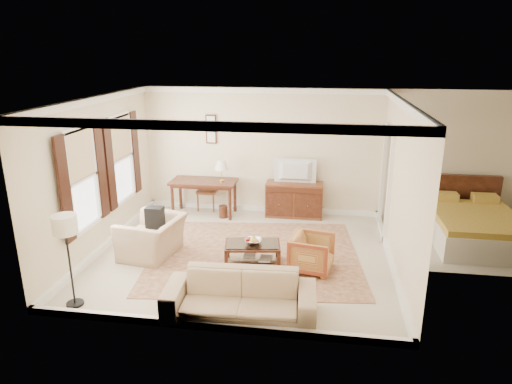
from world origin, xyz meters
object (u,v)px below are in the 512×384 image
(tv, at_px, (295,164))
(sofa, at_px, (240,289))
(coffee_table, at_px, (253,248))
(writing_desk, at_px, (204,185))
(club_armchair, at_px, (152,231))
(striped_armchair, at_px, (312,251))
(sideboard, at_px, (294,200))

(tv, height_order, sofa, tv)
(tv, height_order, coffee_table, tv)
(tv, bearing_deg, sofa, 83.57)
(tv, bearing_deg, coffee_table, 77.83)
(writing_desk, distance_m, club_armchair, 2.36)
(striped_armchair, height_order, sofa, sofa)
(striped_armchair, bearing_deg, sofa, 159.15)
(writing_desk, distance_m, coffee_table, 2.88)
(writing_desk, bearing_deg, sideboard, 5.38)
(tv, xyz_separation_m, club_armchair, (-2.47, -2.49, -0.76))
(coffee_table, height_order, club_armchair, club_armchair)
(club_armchair, bearing_deg, coffee_table, 96.13)
(striped_armchair, distance_m, sofa, 1.86)
(sideboard, distance_m, club_armchair, 3.52)
(club_armchair, bearing_deg, tv, 144.36)
(sideboard, height_order, club_armchair, club_armchair)
(sideboard, relative_size, tv, 1.43)
(sideboard, height_order, tv, tv)
(coffee_table, height_order, sofa, sofa)
(writing_desk, bearing_deg, tv, 4.83)
(sideboard, bearing_deg, sofa, -96.40)
(striped_armchair, relative_size, sofa, 0.33)
(coffee_table, bearing_deg, writing_desk, 122.25)
(tv, bearing_deg, club_armchair, 45.26)
(club_armchair, bearing_deg, sideboard, 144.59)
(writing_desk, bearing_deg, coffee_table, -57.75)
(striped_armchair, bearing_deg, coffee_table, 96.47)
(coffee_table, bearing_deg, sofa, -87.25)
(writing_desk, xyz_separation_m, sofa, (1.60, -4.07, -0.29))
(sideboard, bearing_deg, tv, -90.00)
(coffee_table, xyz_separation_m, sofa, (0.08, -1.66, 0.11))
(sideboard, relative_size, coffee_table, 1.23)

